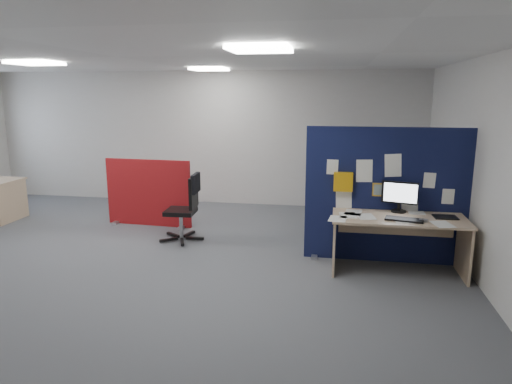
# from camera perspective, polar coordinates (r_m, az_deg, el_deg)

# --- Properties ---
(floor) EXTENTS (9.00, 9.00, 0.00)m
(floor) POSITION_cam_1_polar(r_m,az_deg,el_deg) (6.62, -15.54, -8.09)
(floor) COLOR #515459
(floor) RESTS_ON ground
(ceiling) EXTENTS (9.00, 7.00, 0.02)m
(ceiling) POSITION_cam_1_polar(r_m,az_deg,el_deg) (6.25, -16.99, 15.86)
(ceiling) COLOR white
(ceiling) RESTS_ON wall_back
(wall_back) EXTENTS (9.00, 0.02, 2.70)m
(wall_back) POSITION_cam_1_polar(r_m,az_deg,el_deg) (9.54, -6.96, 6.71)
(wall_back) COLOR silver
(wall_back) RESTS_ON floor
(wall_right) EXTENTS (0.02, 7.00, 2.70)m
(wall_right) POSITION_cam_1_polar(r_m,az_deg,el_deg) (5.91, 26.93, 2.17)
(wall_right) COLOR silver
(wall_right) RESTS_ON floor
(ceiling_lights) EXTENTS (4.10, 4.10, 0.04)m
(ceiling_lights) POSITION_cam_1_polar(r_m,az_deg,el_deg) (6.72, -11.69, 15.58)
(ceiling_lights) COLOR white
(ceiling_lights) RESTS_ON ceiling
(navy_divider) EXTENTS (2.21, 0.30, 1.82)m
(navy_divider) POSITION_cam_1_polar(r_m,az_deg,el_deg) (6.31, 16.10, -0.48)
(navy_divider) COLOR #0F1139
(navy_divider) RESTS_ON floor
(main_desk) EXTENTS (1.65, 0.73, 0.73)m
(main_desk) POSITION_cam_1_polar(r_m,az_deg,el_deg) (6.07, 17.33, -4.54)
(main_desk) COLOR tan
(main_desk) RESTS_ON floor
(monitor_main) EXTENTS (0.45, 0.19, 0.40)m
(monitor_main) POSITION_cam_1_polar(r_m,az_deg,el_deg) (6.20, 17.51, -0.39)
(monitor_main) COLOR black
(monitor_main) RESTS_ON main_desk
(keyboard) EXTENTS (0.48, 0.27, 0.02)m
(keyboard) POSITION_cam_1_polar(r_m,az_deg,el_deg) (5.85, 18.05, -3.29)
(keyboard) COLOR black
(keyboard) RESTS_ON main_desk
(mouse) EXTENTS (0.11, 0.08, 0.03)m
(mouse) POSITION_cam_1_polar(r_m,az_deg,el_deg) (5.88, 20.20, -3.36)
(mouse) COLOR #A7A8AD
(mouse) RESTS_ON main_desk
(paper_tray) EXTENTS (0.29, 0.23, 0.01)m
(paper_tray) POSITION_cam_1_polar(r_m,az_deg,el_deg) (6.16, 22.59, -2.91)
(paper_tray) COLOR black
(paper_tray) RESTS_ON main_desk
(red_divider) EXTENTS (1.54, 0.30, 1.15)m
(red_divider) POSITION_cam_1_polar(r_m,az_deg,el_deg) (8.06, -13.30, -0.18)
(red_divider) COLOR #A7151C
(red_divider) RESTS_ON floor
(office_chair) EXTENTS (0.67, 0.69, 1.04)m
(office_chair) POSITION_cam_1_polar(r_m,az_deg,el_deg) (7.09, -8.60, -1.44)
(office_chair) COLOR black
(office_chair) RESTS_ON floor
(desk_papers) EXTENTS (1.48, 0.88, 0.00)m
(desk_papers) POSITION_cam_1_polar(r_m,az_deg,el_deg) (5.94, 15.28, -3.01)
(desk_papers) COLOR white
(desk_papers) RESTS_ON main_desk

